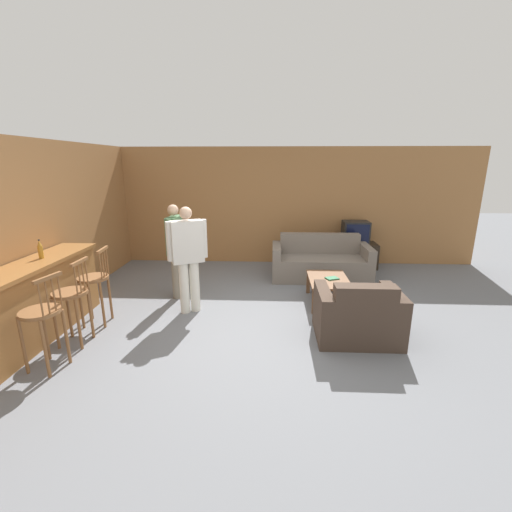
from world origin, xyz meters
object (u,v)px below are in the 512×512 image
Objects in this scene: bar_chair_near at (42,319)px; couch_far at (320,263)px; coffee_table at (328,282)px; person_by_window at (175,246)px; person_by_counter at (188,255)px; armchair_near at (358,316)px; bottle at (40,250)px; bar_chair_far at (95,283)px; tv at (355,232)px; bar_chair_mid at (72,299)px; tv_unit at (354,255)px; book_on_table at (332,278)px.

bar_chair_near reaches higher than couch_far.
coffee_table is 0.60× the size of person_by_window.
bar_chair_near is 0.70× the size of person_by_window.
person_by_window is 0.70m from person_by_counter.
bar_chair_near is 1.05× the size of armchair_near.
couch_far is 7.51× the size of bottle.
tv is at bearing 34.65° from bar_chair_far.
coffee_table is at bearing 99.62° from armchair_near.
bar_chair_mid is (0.00, 0.57, 0.00)m from bar_chair_near.
person_by_counter is (-2.25, -1.75, 0.61)m from couch_far.
couch_far is 2.50m from armchair_near.
person_by_window reaches higher than coffee_table.
bar_chair_far is 4.14m from couch_far.
person_by_counter is (1.24, 0.46, 0.31)m from bar_chair_far.
bar_chair_near is 1.17× the size of coffee_table.
tv_unit is at bearing 39.30° from person_by_counter.
person_by_counter reaches higher than coffee_table.
armchair_near is 4.30m from bottle.
bar_chair_mid is 2.03× the size of tv.
bar_chair_far reaches higher than armchair_near.
tv_unit is 0.52m from tv.
person_by_counter is at bearing 20.56° from bar_chair_far.
bottle reaches higher than couch_far.
bottle is at bearing -160.62° from person_by_counter.
couch_far is at bearing 90.28° from book_on_table.
person_by_counter is (1.24, 1.60, 0.31)m from bar_chair_near.
person_by_window is 0.97× the size of person_by_counter.
person_by_counter is (-2.40, 0.74, 0.61)m from armchair_near.
person_by_window is at bearing 61.81° from bar_chair_mid.
bar_chair_near and bar_chair_far have the same top height.
bar_chair_far is (-0.00, 0.57, 0.00)m from bar_chair_mid.
person_by_counter reaches higher than armchair_near.
bottle is 1.09× the size of book_on_table.
person_by_window is at bearing 50.49° from bar_chair_far.
bar_chair_near is 0.58× the size of couch_far.
tv_unit is 4.04m from person_by_counter.
bar_chair_mid is at bearing -156.66° from coffee_table.
bar_chair_far is at bearing 175.62° from armchair_near.
couch_far is 2.91m from person_by_counter.
bar_chair_near is 1.00× the size of bar_chair_mid.
bottle reaches higher than bar_chair_mid.
armchair_near is (3.63, 0.86, -0.30)m from bar_chair_near.
armchair_near is 1.11× the size of coffee_table.
armchair_near is at bearing 4.62° from bar_chair_mid.
bottle reaches higher than tv.
tv_unit is at bearing 32.84° from bottle.
bar_chair_near is 0.57m from bar_chair_mid.
bottle is (-4.90, -3.16, 0.35)m from tv.
person_by_counter is (-2.25, -0.44, 0.49)m from book_on_table.
armchair_near is at bearing -1.38° from bottle.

